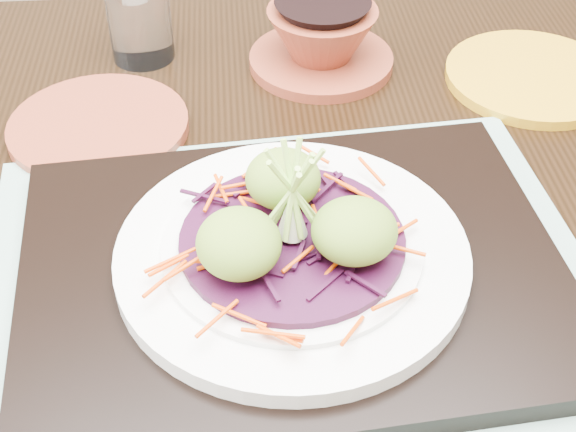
{
  "coord_description": "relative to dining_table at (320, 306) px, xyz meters",
  "views": [
    {
      "loc": [
        -0.11,
        -0.52,
        1.26
      ],
      "look_at": [
        -0.04,
        -0.07,
        0.86
      ],
      "focal_mm": 50.0,
      "sensor_mm": 36.0,
      "label": 1
    }
  ],
  "objects": [
    {
      "name": "carrot_julienne",
      "position": [
        -0.04,
        -0.07,
        0.16
      ],
      "size": [
        0.21,
        0.21,
        0.01
      ],
      "primitive_type": null,
      "color": "#D03D03",
      "rests_on": "cabbage_bed"
    },
    {
      "name": "water_glass",
      "position": [
        -0.14,
        0.3,
        0.15
      ],
      "size": [
        0.07,
        0.07,
        0.1
      ],
      "primitive_type": "cylinder",
      "rotation": [
        0.0,
        0.0,
        -0.01
      ],
      "color": "white",
      "rests_on": "dining_table"
    },
    {
      "name": "guacamole_scoops",
      "position": [
        -0.04,
        -0.07,
        0.18
      ],
      "size": [
        0.15,
        0.13,
        0.05
      ],
      "color": "olive",
      "rests_on": "cabbage_bed"
    },
    {
      "name": "serving_tray",
      "position": [
        -0.04,
        -0.07,
        0.12
      ],
      "size": [
        0.41,
        0.31,
        0.02
      ],
      "primitive_type": "cube",
      "rotation": [
        0.0,
        0.0,
        0.0
      ],
      "color": "black",
      "rests_on": "placemat"
    },
    {
      "name": "placemat",
      "position": [
        -0.04,
        -0.07,
        0.11
      ],
      "size": [
        0.47,
        0.37,
        0.0
      ],
      "primitive_type": "cube",
      "rotation": [
        0.0,
        0.0,
        0.0
      ],
      "color": "#84AB95",
      "rests_on": "dining_table"
    },
    {
      "name": "dining_table",
      "position": [
        0.0,
        0.0,
        0.0
      ],
      "size": [
        1.35,
        0.96,
        0.81
      ],
      "rotation": [
        0.0,
        0.0,
        -0.08
      ],
      "color": "black",
      "rests_on": "ground"
    },
    {
      "name": "yellow_plate",
      "position": [
        0.26,
        0.18,
        0.11
      ],
      "size": [
        0.21,
        0.21,
        0.01
      ],
      "primitive_type": "cylinder",
      "rotation": [
        0.0,
        0.0,
        -0.17
      ],
      "color": "#B37E13",
      "rests_on": "dining_table"
    },
    {
      "name": "scallion_garnish",
      "position": [
        -0.04,
        -0.07,
        0.2
      ],
      "size": [
        0.06,
        0.06,
        0.09
      ],
      "primitive_type": null,
      "color": "#9FD053",
      "rests_on": "cabbage_bed"
    },
    {
      "name": "terracotta_bowl_set",
      "position": [
        0.05,
        0.25,
        0.14
      ],
      "size": [
        0.19,
        0.19,
        0.06
      ],
      "rotation": [
        0.0,
        0.0,
        -0.23
      ],
      "color": "maroon",
      "rests_on": "dining_table"
    },
    {
      "name": "white_plate",
      "position": [
        -0.04,
        -0.07,
        0.14
      ],
      "size": [
        0.27,
        0.27,
        0.02
      ],
      "color": "white",
      "rests_on": "serving_tray"
    },
    {
      "name": "cabbage_bed",
      "position": [
        -0.04,
        -0.07,
        0.15
      ],
      "size": [
        0.17,
        0.17,
        0.01
      ],
      "primitive_type": "cylinder",
      "color": "#330A24",
      "rests_on": "white_plate"
    },
    {
      "name": "terracotta_side_plate",
      "position": [
        -0.19,
        0.16,
        0.11
      ],
      "size": [
        0.19,
        0.19,
        0.01
      ],
      "primitive_type": "cylinder",
      "rotation": [
        0.0,
        0.0,
        -0.12
      ],
      "color": "maroon",
      "rests_on": "dining_table"
    }
  ]
}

